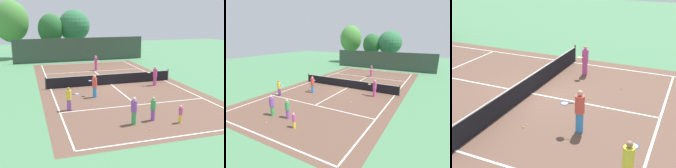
{
  "view_description": "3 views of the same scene",
  "coord_description": "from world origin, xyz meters",
  "views": [
    {
      "loc": [
        -7.44,
        -24.13,
        6.36
      ],
      "look_at": [
        -0.95,
        -3.4,
        0.92
      ],
      "focal_mm": 44.91,
      "sensor_mm": 36.0,
      "label": 1
    },
    {
      "loc": [
        8.96,
        -17.97,
        5.92
      ],
      "look_at": [
        -0.41,
        -1.63,
        0.78
      ],
      "focal_mm": 28.18,
      "sensor_mm": 36.0,
      "label": 2
    },
    {
      "loc": [
        -12.23,
        -7.32,
        6.35
      ],
      "look_at": [
        -0.61,
        -2.11,
        1.11
      ],
      "focal_mm": 48.61,
      "sensor_mm": 36.0,
      "label": 3
    }
  ],
  "objects": [
    {
      "name": "tennis_net",
      "position": [
        0.0,
        0.0,
        0.51
      ],
      "size": [
        11.9,
        0.1,
        1.1
      ],
      "color": "#333833",
      "rests_on": "ground_plane"
    },
    {
      "name": "tennis_ball_1",
      "position": [
        -3.12,
        -1.42,
        0.03
      ],
      "size": [
        0.07,
        0.07,
        0.07
      ],
      "primitive_type": "sphere",
      "color": "#CCE533",
      "rests_on": "ground_plane"
    },
    {
      "name": "court_surface",
      "position": [
        0.0,
        0.0,
        0.0
      ],
      "size": [
        13.0,
        25.0,
        0.01
      ],
      "color": "brown",
      "rests_on": "ground_plane"
    },
    {
      "name": "ground_plane",
      "position": [
        0.0,
        0.0,
        0.0
      ],
      "size": [
        80.0,
        80.0,
        0.0
      ],
      "primitive_type": "plane",
      "color": "#4C8456"
    },
    {
      "name": "tennis_ball_0",
      "position": [
        2.42,
        -4.04,
        0.03
      ],
      "size": [
        0.07,
        0.07,
        0.07
      ],
      "primitive_type": "sphere",
      "color": "#CCE533",
      "rests_on": "ground_plane"
    },
    {
      "name": "player_5",
      "position": [
        -2.43,
        -3.58,
        0.92
      ],
      "size": [
        0.62,
        0.95,
        1.78
      ],
      "color": "#388CD8",
      "rests_on": "ground_plane"
    },
    {
      "name": "tennis_ball_2",
      "position": [
        0.54,
        -2.93,
        0.03
      ],
      "size": [
        0.07,
        0.07,
        0.07
      ],
      "primitive_type": "sphere",
      "color": "#CCE533",
      "rests_on": "ground_plane"
    },
    {
      "name": "player_2",
      "position": [
        -4.82,
        -6.05,
        0.83
      ],
      "size": [
        0.92,
        0.37,
        1.61
      ],
      "color": "purple",
      "rests_on": "ground_plane"
    },
    {
      "name": "player_4",
      "position": [
        3.74,
        -1.51,
        0.9
      ],
      "size": [
        0.96,
        0.48,
        1.75
      ],
      "color": "#D14799",
      "rests_on": "ground_plane"
    },
    {
      "name": "tennis_ball_4",
      "position": [
        4.69,
        6.68,
        0.03
      ],
      "size": [
        0.07,
        0.07,
        0.07
      ],
      "primitive_type": "sphere",
      "color": "#CCE533",
      "rests_on": "ground_plane"
    }
  ]
}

